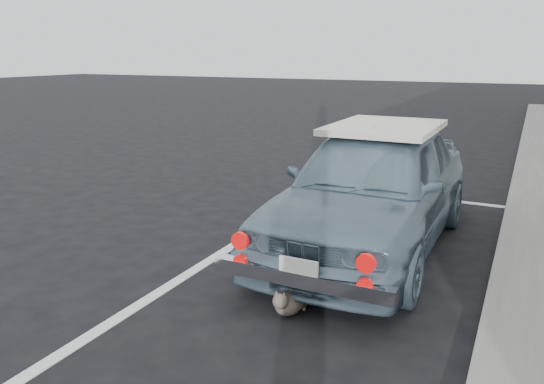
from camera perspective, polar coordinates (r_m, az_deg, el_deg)
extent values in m
cube|color=silver|center=(8.32, 14.98, -0.48)|extent=(3.00, 0.12, 0.01)
cube|color=silver|center=(5.68, -6.58, -7.23)|extent=(0.12, 7.00, 0.01)
imported|color=slate|center=(5.95, 10.76, 0.54)|extent=(1.66, 4.05, 1.37)
cube|color=silver|center=(6.22, 12.08, 6.89)|extent=(1.15, 1.54, 0.07)
cube|color=silver|center=(4.28, 3.09, -9.27)|extent=(1.54, 0.13, 0.12)
cube|color=white|center=(4.21, 2.87, -8.25)|extent=(0.33, 0.02, 0.17)
cylinder|color=red|center=(4.39, -3.46, -5.27)|extent=(0.15, 0.04, 0.15)
cylinder|color=red|center=(4.00, 10.08, -7.56)|extent=(0.15, 0.04, 0.15)
cylinder|color=red|center=(4.46, -3.43, -7.44)|extent=(0.12, 0.04, 0.12)
cylinder|color=red|center=(4.07, 9.97, -9.91)|extent=(0.12, 0.04, 0.12)
ellipsoid|color=#6A5A50|center=(4.52, 1.95, -11.65)|extent=(0.26, 0.36, 0.21)
sphere|color=#6A5A50|center=(4.38, 0.93, -11.57)|extent=(0.13, 0.13, 0.13)
cone|color=#6A5A50|center=(4.36, 0.53, -10.69)|extent=(0.04, 0.04, 0.05)
cone|color=#6A5A50|center=(4.33, 1.34, -10.91)|extent=(0.04, 0.04, 0.05)
cylinder|color=#6A5A50|center=(4.67, 3.59, -11.77)|extent=(0.09, 0.22, 0.03)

